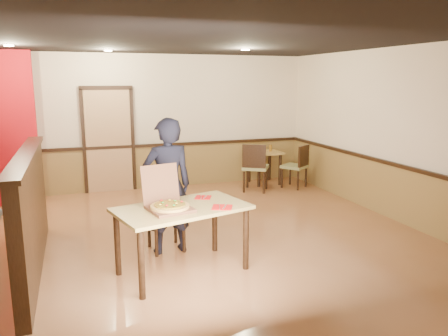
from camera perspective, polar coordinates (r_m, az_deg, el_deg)
The scene contains 24 objects.
floor at distance 6.27m, azimuth -4.39°, elevation -9.84°, with size 7.00×7.00×0.00m, color #A86A41.
ceiling at distance 5.87m, azimuth -4.82°, elevation 16.58°, with size 7.00×7.00×0.00m, color black.
wall_back at distance 9.31m, azimuth -10.02°, elevation 5.89°, with size 7.00×7.00×0.00m, color #F6E0C0.
wall_right at distance 7.57m, azimuth 22.08°, elevation 3.99°, with size 7.00×7.00×0.00m, color #F6E0C0.
wainscot_back at distance 9.42m, azimuth -9.79°, elevation 0.11°, with size 7.00×0.04×0.90m, color olive.
chair_rail_back at distance 9.32m, azimuth -9.87°, elevation 2.92°, with size 7.00×0.06×0.06m, color black.
wainscot_right at distance 7.71m, azimuth 21.38°, elevation -3.02°, with size 0.04×7.00×0.90m, color olive.
chair_rail_right at distance 7.60m, azimuth 21.52°, elevation 0.40°, with size 0.06×7.00×0.06m, color black.
back_door at distance 9.22m, azimuth -14.82°, elevation 3.44°, with size 0.90×0.06×2.10m, color tan.
booth_partition at distance 5.70m, azimuth -23.90°, elevation -5.19°, with size 0.20×3.10×1.44m.
spot_a at distance 7.52m, azimuth -26.30°, elevation 14.17°, with size 0.14×0.14×0.02m, color #FFDDB2.
spot_b at distance 8.20m, azimuth -14.92°, elevation 14.62°, with size 0.14×0.14×0.02m, color #FFDDB2.
spot_c at distance 7.72m, azimuth 2.79°, elevation 15.20°, with size 0.14×0.14×0.02m, color #FFDDB2.
main_table at distance 5.18m, azimuth -5.49°, elevation -6.25°, with size 1.68×1.22×0.81m.
diner_chair at distance 6.01m, azimuth -7.80°, elevation -5.76°, with size 0.49×0.49×0.92m.
side_chair_left at distance 8.97m, azimuth 4.08°, elevation 0.32°, with size 0.68×0.68×1.00m.
side_chair_right at distance 9.41m, azimuth 9.55°, elevation 0.45°, with size 0.64×0.64×0.93m.
side_table at distance 9.72m, azimuth 5.32°, elevation 1.16°, with size 0.70×0.70×0.72m.
diner at distance 5.77m, azimuth -7.37°, elevation -2.39°, with size 0.66×0.43×1.80m, color black.
pizza_box at distance 5.05m, azimuth -7.30°, elevation -4.71°, with size 0.56×0.62×0.48m.
pizza at distance 5.01m, azimuth -7.07°, elevation -4.99°, with size 0.44×0.44×0.03m, color gold.
napkin_near at distance 5.10m, azimuth -0.24°, elevation -5.14°, with size 0.30×0.30×0.01m.
napkin_far at distance 5.53m, azimuth -2.75°, elevation -3.85°, with size 0.26×0.26×0.01m.
condiment at distance 9.72m, azimuth 6.08°, elevation 2.62°, with size 0.06×0.06×0.15m, color #8B5E19.
Camera 1 is at (-1.45, -5.66, 2.27)m, focal length 35.00 mm.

